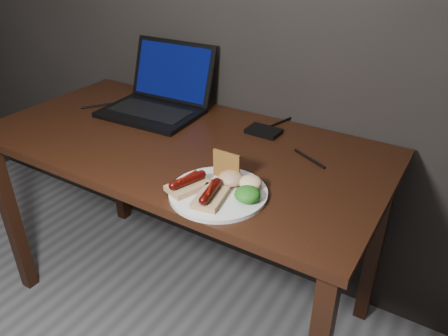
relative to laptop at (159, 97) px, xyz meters
name	(u,v)px	position (x,y,z in m)	size (l,w,h in m)	color
desk	(182,163)	(0.24, -0.18, -0.14)	(1.40, 0.70, 0.75)	#371B0D
laptop	(159,97)	(0.00, 0.00, 0.00)	(0.38, 0.35, 0.25)	black
hard_drive	(264,131)	(0.45, 0.02, -0.05)	(0.12, 0.08, 0.02)	black
desk_cables	(206,123)	(0.23, -0.02, -0.05)	(1.01, 0.40, 0.01)	black
plate	(218,193)	(0.53, -0.40, -0.05)	(0.27, 0.27, 0.01)	silver
bread_sausage_left	(188,184)	(0.45, -0.43, -0.02)	(0.10, 0.13, 0.04)	tan
bread_sausage_center	(210,195)	(0.53, -0.45, -0.02)	(0.09, 0.13, 0.04)	tan
crispbread	(226,166)	(0.51, -0.33, 0.00)	(0.09, 0.01, 0.09)	#A06E2B
salad_greens	(247,194)	(0.62, -0.40, -0.02)	(0.07, 0.07, 0.04)	#196313
salsa_mound	(231,178)	(0.54, -0.35, -0.02)	(0.07, 0.07, 0.04)	maroon
coleslaw_mound	(250,182)	(0.59, -0.34, -0.02)	(0.06, 0.06, 0.04)	white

